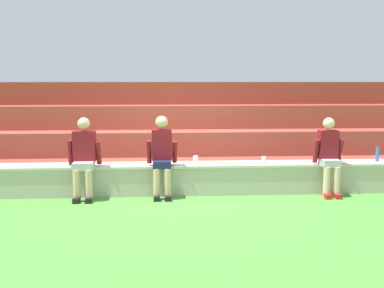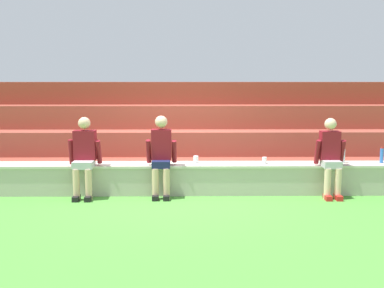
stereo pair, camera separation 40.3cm
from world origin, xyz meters
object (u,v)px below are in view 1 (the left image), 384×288
(plastic_cup_middle, at_px, (196,159))
(plastic_cup_left_end, at_px, (264,160))
(person_center, at_px, (329,154))
(water_bottle_mid_left, at_px, (377,154))
(person_left_of_center, at_px, (162,154))
(water_bottle_center_gap, at_px, (340,155))
(person_far_left, at_px, (84,156))

(plastic_cup_middle, relative_size, plastic_cup_left_end, 1.11)
(person_center, relative_size, water_bottle_mid_left, 4.79)
(person_left_of_center, relative_size, water_bottle_center_gap, 5.20)
(plastic_cup_middle, distance_m, plastic_cup_left_end, 1.20)
(plastic_cup_left_end, bearing_deg, water_bottle_mid_left, 0.98)
(person_left_of_center, distance_m, plastic_cup_middle, 0.67)
(person_far_left, relative_size, water_bottle_mid_left, 4.87)
(person_center, height_order, plastic_cup_left_end, person_center)
(plastic_cup_middle, bearing_deg, water_bottle_center_gap, -0.17)
(person_far_left, xyz_separation_m, water_bottle_mid_left, (5.14, 0.29, -0.07))
(person_far_left, xyz_separation_m, person_center, (4.15, -0.02, -0.02))
(water_bottle_center_gap, height_order, plastic_cup_left_end, water_bottle_center_gap)
(plastic_cup_middle, bearing_deg, person_left_of_center, -154.01)
(person_far_left, relative_size, plastic_cup_left_end, 11.79)
(person_center, xyz_separation_m, plastic_cup_middle, (-2.27, 0.33, -0.12))
(person_left_of_center, height_order, person_center, person_left_of_center)
(person_far_left, distance_m, plastic_cup_left_end, 3.09)
(person_far_left, height_order, person_left_of_center, person_left_of_center)
(person_left_of_center, distance_m, water_bottle_mid_left, 3.86)
(person_far_left, bearing_deg, plastic_cup_middle, 9.46)
(person_far_left, height_order, plastic_cup_middle, person_far_left)
(person_left_of_center, relative_size, plastic_cup_left_end, 11.96)
(person_far_left, bearing_deg, person_left_of_center, 1.15)
(water_bottle_mid_left, height_order, plastic_cup_middle, water_bottle_mid_left)
(person_center, bearing_deg, water_bottle_center_gap, 44.68)
(water_bottle_center_gap, bearing_deg, person_center, -135.32)
(water_bottle_mid_left, relative_size, plastic_cup_middle, 2.17)
(water_bottle_mid_left, xyz_separation_m, plastic_cup_middle, (-3.26, 0.02, -0.07))
(water_bottle_mid_left, height_order, plastic_cup_left_end, water_bottle_mid_left)
(person_left_of_center, bearing_deg, plastic_cup_middle, 25.99)
(water_bottle_mid_left, bearing_deg, person_center, -162.94)
(person_left_of_center, xyz_separation_m, water_bottle_center_gap, (3.18, 0.28, -0.09))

